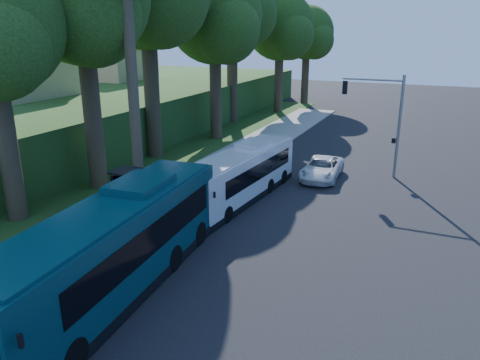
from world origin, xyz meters
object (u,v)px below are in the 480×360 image
at_px(white_bus, 241,174).
at_px(teal_bus, 115,246).
at_px(bus_shelter, 139,184).
at_px(pickup, 322,168).

height_order(white_bus, teal_bus, teal_bus).
relative_size(white_bus, teal_bus, 0.81).
bearing_deg(bus_shelter, teal_bus, -60.82).
bearing_deg(bus_shelter, pickup, 54.82).
relative_size(bus_shelter, white_bus, 0.29).
bearing_deg(white_bus, teal_bus, -86.58).
bearing_deg(teal_bus, bus_shelter, 114.45).
xyz_separation_m(white_bus, pickup, (3.45, 5.97, -0.86)).
bearing_deg(white_bus, pickup, 64.35).
xyz_separation_m(white_bus, teal_bus, (-0.20, -11.57, 0.36)).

